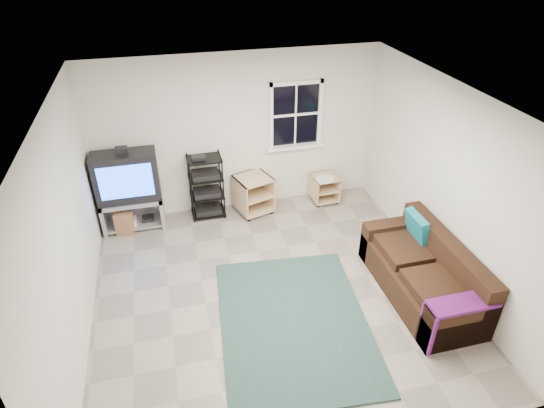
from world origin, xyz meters
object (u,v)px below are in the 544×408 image
object	(u,v)px
av_rack	(207,190)
side_table_right	(324,186)
tv_unit	(128,185)
side_table_left	(252,192)
sofa	(424,275)

from	to	relation	value
av_rack	side_table_right	xyz separation A→B (m)	(2.02, -0.03, -0.19)
tv_unit	av_rack	bearing A→B (deg)	2.02
av_rack	side_table_left	distance (m)	0.76
side_table_left	side_table_right	distance (m)	1.28
tv_unit	sofa	world-z (taller)	tv_unit
tv_unit	sofa	distance (m)	4.48
av_rack	side_table_left	bearing A→B (deg)	-2.52
av_rack	sofa	world-z (taller)	av_rack
side_table_right	sofa	bearing A→B (deg)	-80.03
av_rack	side_table_left	world-z (taller)	av_rack
tv_unit	sofa	xyz separation A→B (m)	(3.66, -2.54, -0.45)
av_rack	sofa	xyz separation A→B (m)	(2.47, -2.58, -0.16)
tv_unit	side_table_left	size ratio (longest dim) A/B	2.05
side_table_left	side_table_right	xyz separation A→B (m)	(1.27, 0.01, -0.07)
tv_unit	av_rack	xyz separation A→B (m)	(1.19, 0.04, -0.29)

